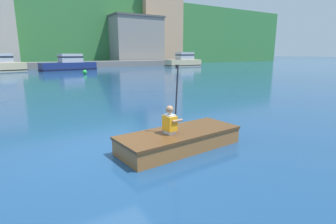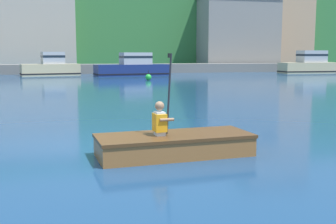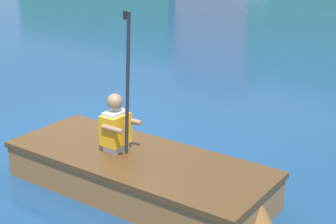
# 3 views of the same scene
# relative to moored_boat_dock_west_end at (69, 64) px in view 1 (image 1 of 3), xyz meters

# --- Properties ---
(ground_plane) EXTENTS (300.00, 300.00, 0.00)m
(ground_plane) POSITION_rel_moored_boat_dock_west_end_xyz_m (-5.27, -28.74, -0.74)
(ground_plane) COLOR navy
(shoreline_ridge) EXTENTS (120.00, 20.00, 11.88)m
(shoreline_ridge) POSITION_rel_moored_boat_dock_west_end_xyz_m (-5.27, 21.20, 5.20)
(shoreline_ridge) COLOR #387A3D
(shoreline_ridge) RESTS_ON ground
(waterfront_apartment_right) EXTENTS (8.95, 12.19, 8.38)m
(waterfront_apartment_right) POSITION_rel_moored_boat_dock_west_end_xyz_m (13.61, 12.74, 3.46)
(waterfront_apartment_right) COLOR gray
(waterfront_apartment_right) RESTS_ON ground
(waterfront_tower_far) EXTENTS (8.46, 9.13, 15.16)m
(waterfront_tower_far) POSITION_rel_moored_boat_dock_west_end_xyz_m (19.98, 14.24, 6.85)
(waterfront_tower_far) COLOR tan
(waterfront_tower_far) RESTS_ON ground
(marina_dock) EXTENTS (53.79, 2.40, 0.90)m
(marina_dock) POSITION_rel_moored_boat_dock_west_end_xyz_m (-5.27, 5.34, -0.29)
(marina_dock) COLOR slate
(marina_dock) RESTS_ON ground
(moored_boat_dock_west_end) EXTENTS (6.77, 3.02, 2.02)m
(moored_boat_dock_west_end) POSITION_rel_moored_boat_dock_west_end_xyz_m (0.00, 0.00, 0.00)
(moored_boat_dock_west_end) COLOR navy
(moored_boat_dock_west_end) RESTS_ON ground
(moored_boat_dock_west_inner) EXTENTS (5.82, 2.06, 2.23)m
(moored_boat_dock_west_inner) POSITION_rel_moored_boat_dock_west_end_xyz_m (17.83, 0.75, 0.10)
(moored_boat_dock_west_inner) COLOR #CCB789
(moored_boat_dock_west_inner) RESTS_ON ground
(moored_boat_dock_center_near) EXTENTS (5.29, 2.80, 2.07)m
(moored_boat_dock_center_near) POSITION_rel_moored_boat_dock_west_end_xyz_m (-7.04, 1.80, 0.01)
(moored_boat_dock_center_near) COLOR #CCB789
(moored_boat_dock_center_near) RESTS_ON ground
(rowboat_foreground) EXTENTS (3.03, 1.33, 0.40)m
(rowboat_foreground) POSITION_rel_moored_boat_dock_west_end_xyz_m (-3.74, -29.48, -0.51)
(rowboat_foreground) COLOR #935B2D
(rowboat_foreground) RESTS_ON ground
(person_paddler) EXTENTS (0.35, 0.38, 1.49)m
(person_paddler) POSITION_rel_moored_boat_dock_west_end_xyz_m (-4.05, -29.50, -0.05)
(person_paddler) COLOR silver
(person_paddler) RESTS_ON rowboat_foreground
(channel_buoy) EXTENTS (0.44, 0.44, 0.72)m
(channel_buoy) POSITION_rel_moored_boat_dock_west_end_xyz_m (0.03, -6.96, -0.52)
(channel_buoy) COLOR green
(channel_buoy) RESTS_ON ground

